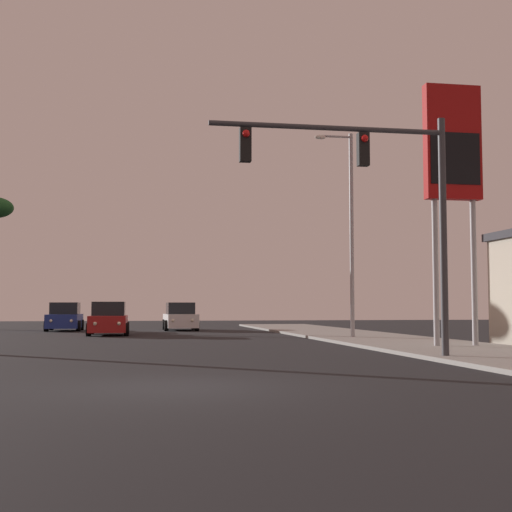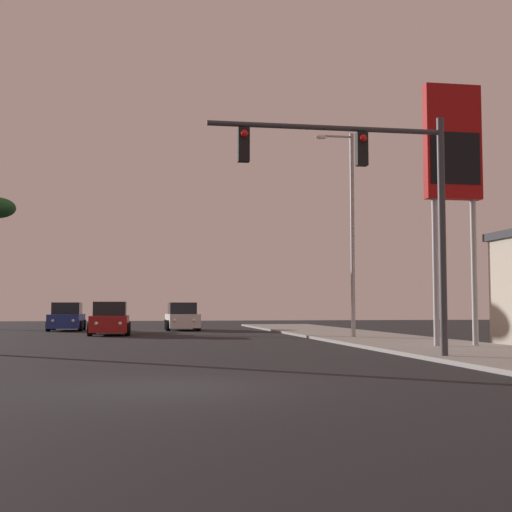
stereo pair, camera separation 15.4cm
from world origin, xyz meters
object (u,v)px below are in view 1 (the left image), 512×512
Objects in this scene: car_white at (180,318)px; gas_station_sign at (453,157)px; car_blue at (65,318)px; street_lamp at (349,223)px; car_red at (109,320)px; traffic_light_mast at (379,186)px.

gas_station_sign reaches higher than car_white.
car_white is at bearing 178.95° from car_blue.
gas_station_sign is at bearing 126.16° from car_blue.
street_lamp is at bearing 101.81° from gas_station_sign.
car_blue is 1.00× the size of car_red.
traffic_light_mast is at bearing -133.06° from gas_station_sign.
street_lamp reaches higher than car_white.
car_blue is 6.85m from car_white.
traffic_light_mast is (10.55, -25.67, 3.92)m from car_blue.
car_blue is 0.66× the size of traffic_light_mast.
traffic_light_mast is 0.73× the size of gas_station_sign.
car_white is at bearing 98.28° from traffic_light_mast.
street_lamp is at bearing 135.02° from car_blue.
street_lamp is 1.00× the size of gas_station_sign.
traffic_light_mast reaches higher than car_red.
traffic_light_mast reaches higher than car_blue.
car_red is at bearing 112.75° from car_blue.
gas_station_sign is (8.04, -20.81, 5.86)m from car_white.
car_white is at bearing -120.02° from car_red.
traffic_light_mast is at bearing 113.22° from car_blue.
car_red is 0.66× the size of traffic_light_mast.
car_white is at bearing 115.70° from street_lamp.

